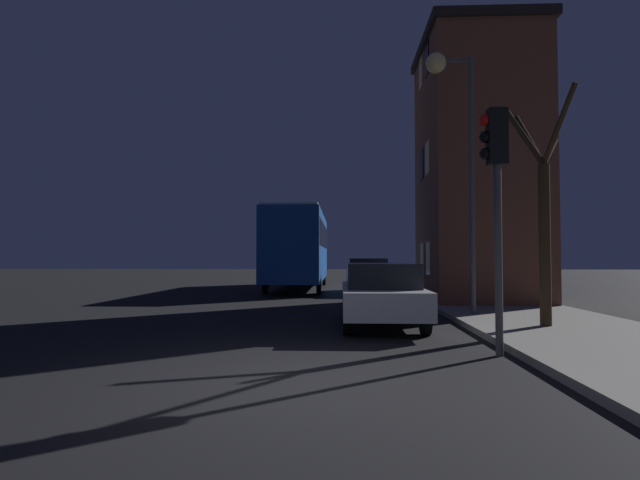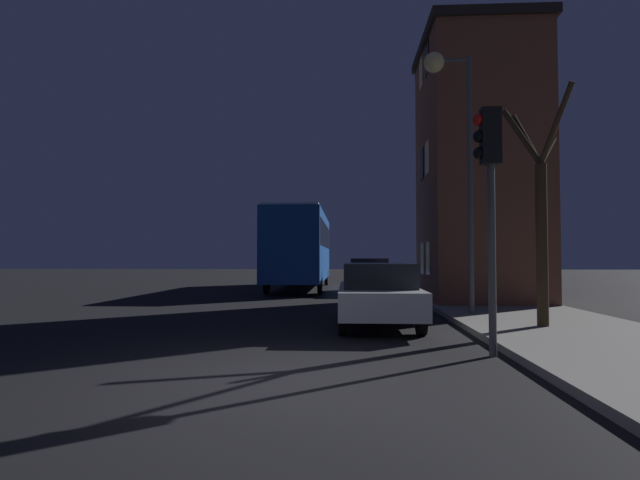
{
  "view_description": "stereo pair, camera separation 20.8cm",
  "coord_description": "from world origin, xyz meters",
  "px_view_note": "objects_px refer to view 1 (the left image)",
  "views": [
    {
      "loc": [
        0.57,
        -6.13,
        1.55
      ],
      "look_at": [
        -0.18,
        11.56,
        2.18
      ],
      "focal_mm": 28.0,
      "sensor_mm": 36.0,
      "label": 1
    },
    {
      "loc": [
        0.78,
        -6.12,
        1.55
      ],
      "look_at": [
        -0.18,
        11.56,
        2.18
      ],
      "focal_mm": 28.0,
      "sensor_mm": 36.0,
      "label": 2
    }
  ],
  "objects_px": {
    "streetlamp": "(452,117)",
    "bus": "(299,244)",
    "traffic_light": "(495,177)",
    "bare_tree": "(544,211)",
    "car_mid_lane": "(367,275)",
    "car_near_lane": "(380,292)"
  },
  "relations": [
    {
      "from": "bare_tree",
      "to": "streetlamp",
      "type": "bearing_deg",
      "value": 120.99
    },
    {
      "from": "bare_tree",
      "to": "traffic_light",
      "type": "bearing_deg",
      "value": -124.32
    },
    {
      "from": "car_near_lane",
      "to": "streetlamp",
      "type": "bearing_deg",
      "value": 35.38
    },
    {
      "from": "traffic_light",
      "to": "bare_tree",
      "type": "relative_size",
      "value": 0.8
    },
    {
      "from": "streetlamp",
      "to": "bare_tree",
      "type": "distance_m",
      "value": 3.78
    },
    {
      "from": "bus",
      "to": "traffic_light",
      "type": "bearing_deg",
      "value": -74.72
    },
    {
      "from": "car_near_lane",
      "to": "car_mid_lane",
      "type": "xyz_separation_m",
      "value": [
        0.23,
        10.35,
        0.02
      ]
    },
    {
      "from": "streetlamp",
      "to": "car_mid_lane",
      "type": "relative_size",
      "value": 1.5
    },
    {
      "from": "car_near_lane",
      "to": "car_mid_lane",
      "type": "bearing_deg",
      "value": 88.71
    },
    {
      "from": "streetlamp",
      "to": "car_near_lane",
      "type": "bearing_deg",
      "value": -144.62
    },
    {
      "from": "bus",
      "to": "car_mid_lane",
      "type": "distance_m",
      "value": 4.55
    },
    {
      "from": "bare_tree",
      "to": "bus",
      "type": "xyz_separation_m",
      "value": [
        -6.38,
        14.06,
        -0.3
      ]
    },
    {
      "from": "streetlamp",
      "to": "traffic_light",
      "type": "xyz_separation_m",
      "value": [
        -0.44,
        -4.95,
        -2.37
      ]
    },
    {
      "from": "traffic_light",
      "to": "bus",
      "type": "distance_m",
      "value": 17.34
    },
    {
      "from": "streetlamp",
      "to": "car_mid_lane",
      "type": "height_order",
      "value": "streetlamp"
    },
    {
      "from": "traffic_light",
      "to": "bare_tree",
      "type": "height_order",
      "value": "bare_tree"
    },
    {
      "from": "streetlamp",
      "to": "traffic_light",
      "type": "bearing_deg",
      "value": -95.05
    },
    {
      "from": "traffic_light",
      "to": "car_mid_lane",
      "type": "relative_size",
      "value": 0.87
    },
    {
      "from": "bare_tree",
      "to": "car_near_lane",
      "type": "relative_size",
      "value": 1.05
    },
    {
      "from": "streetlamp",
      "to": "traffic_light",
      "type": "height_order",
      "value": "streetlamp"
    },
    {
      "from": "car_near_lane",
      "to": "traffic_light",
      "type": "bearing_deg",
      "value": -66.13
    },
    {
      "from": "streetlamp",
      "to": "bus",
      "type": "xyz_separation_m",
      "value": [
        -5.0,
        11.77,
        -2.98
      ]
    }
  ]
}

